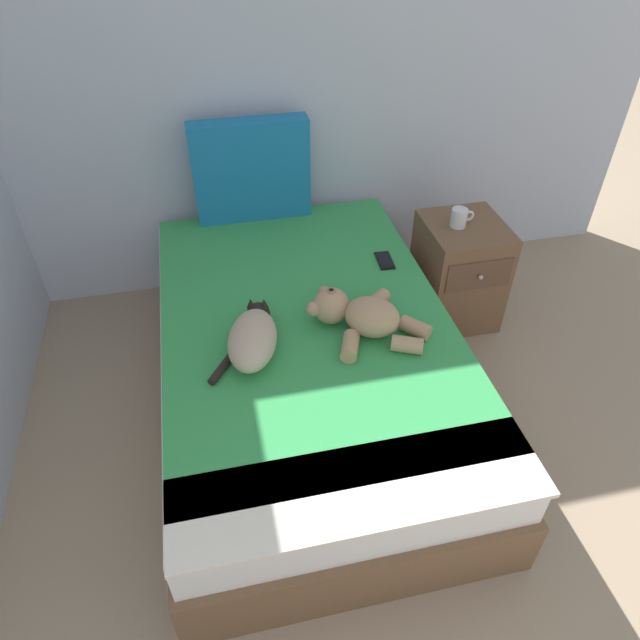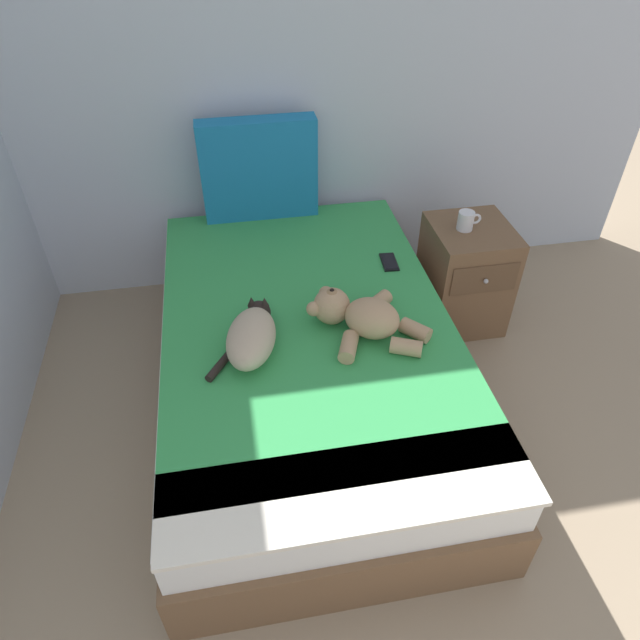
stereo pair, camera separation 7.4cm
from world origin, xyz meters
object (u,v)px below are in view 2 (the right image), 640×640
Objects in this scene: teddy_bear at (360,316)px; mug at (466,221)px; patterned_cushion at (259,170)px; nightstand at (464,275)px; bed at (308,362)px; cat at (252,335)px; cell_phone at (389,262)px.

mug is (0.67, 0.56, 0.06)m from teddy_bear.
patterned_cushion reaches higher than nightstand.
cat is at bearing -149.82° from bed.
teddy_bear is (0.30, -1.03, -0.19)m from patterned_cushion.
mug is (0.42, 0.11, 0.12)m from cell_phone.
teddy_bear is 4.12× the size of mug.
cell_phone is (0.70, 0.49, -0.07)m from cat.
bed is at bearing 30.18° from cat.
cell_phone is (0.46, 0.35, 0.26)m from bed.
cell_phone is at bearing 60.69° from teddy_bear.
teddy_bear is 0.95m from nightstand.
mug reaches higher than bed.
cat is at bearing -174.60° from teddy_bear.
patterned_cushion is 1.10m from cat.
mug is (0.87, 0.46, 0.38)m from bed.
bed is at bearing -83.93° from patterned_cushion.
teddy_bear reaches higher than bed.
patterned_cushion reaches higher than cell_phone.
cat is at bearing -152.67° from nightstand.
cell_phone is 0.26× the size of nightstand.
bed is 3.50× the size of nightstand.
bed is at bearing -152.04° from mug.
patterned_cushion is 4.99× the size of mug.
bed is 0.40m from teddy_bear.
nightstand is at bearing -4.44° from mug.
cell_phone is 0.45m from mug.
cat is at bearing -144.87° from cell_phone.
teddy_bear is (0.21, -0.10, 0.32)m from bed.
bed is 13.23× the size of cell_phone.
patterned_cushion is at bearing 134.13° from cell_phone.
patterned_cushion is at bearing 155.41° from nightstand.
bed is 3.36× the size of patterned_cushion.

